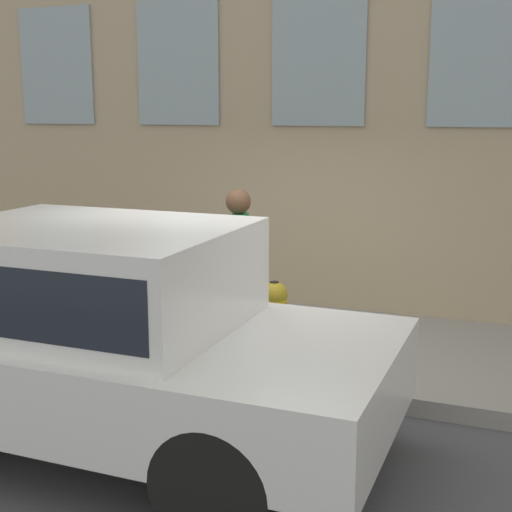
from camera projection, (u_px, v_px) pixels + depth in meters
name	position (u px, v px, depth m)	size (l,w,h in m)	color
ground_plane	(235.00, 390.00, 6.93)	(80.00, 80.00, 0.00)	#47474C
sidewalk	(280.00, 341.00, 8.12)	(2.65, 60.00, 0.17)	gray
building_facade	(323.00, 16.00, 8.72)	(0.33, 40.00, 7.60)	tan
fire_hydrant	(274.00, 317.00, 7.36)	(0.36, 0.46, 0.78)	gold
person	(239.00, 251.00, 7.66)	(0.41, 0.27, 1.68)	#726651
parked_car_white_near	(92.00, 325.00, 5.63)	(2.09, 4.80, 1.80)	black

